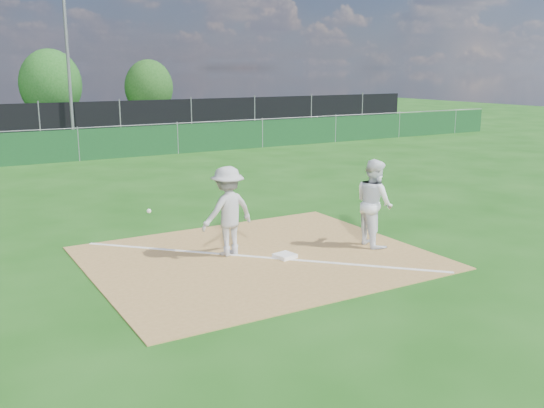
{
  "coord_description": "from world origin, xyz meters",
  "views": [
    {
      "loc": [
        -5.22,
        -8.42,
        3.45
      ],
      "look_at": [
        0.3,
        1.0,
        1.0
      ],
      "focal_mm": 40.0,
      "sensor_mm": 36.0,
      "label": 1
    }
  ],
  "objects_px": {
    "light_pole": "(68,57)",
    "first_base": "(285,256)",
    "play_at_first": "(228,211)",
    "car_right": "(90,116)",
    "runner": "(374,203)",
    "tree_right": "(149,87)",
    "tree_mid": "(51,84)",
    "car_mid": "(1,119)"
  },
  "relations": [
    {
      "from": "light_pole",
      "to": "first_base",
      "type": "distance_m",
      "value": 22.35
    },
    {
      "from": "play_at_first",
      "to": "car_right",
      "type": "distance_m",
      "value": 26.7
    },
    {
      "from": "light_pole",
      "to": "play_at_first",
      "type": "distance_m",
      "value": 21.57
    },
    {
      "from": "runner",
      "to": "tree_right",
      "type": "xyz_separation_m",
      "value": [
        7.14,
        33.7,
        1.23
      ]
    },
    {
      "from": "first_base",
      "to": "play_at_first",
      "type": "xyz_separation_m",
      "value": [
        -0.81,
        0.72,
        0.8
      ]
    },
    {
      "from": "light_pole",
      "to": "car_right",
      "type": "distance_m",
      "value": 6.46
    },
    {
      "from": "light_pole",
      "to": "play_at_first",
      "type": "bearing_deg",
      "value": -95.1
    },
    {
      "from": "light_pole",
      "to": "tree_right",
      "type": "relative_size",
      "value": 1.96
    },
    {
      "from": "first_base",
      "to": "play_at_first",
      "type": "bearing_deg",
      "value": 138.31
    },
    {
      "from": "light_pole",
      "to": "car_right",
      "type": "bearing_deg",
      "value": 67.3
    },
    {
      "from": "light_pole",
      "to": "tree_mid",
      "type": "xyz_separation_m",
      "value": [
        1.15,
        10.99,
        -1.58
      ]
    },
    {
      "from": "tree_mid",
      "to": "runner",
      "type": "bearing_deg",
      "value": -90.46
    },
    {
      "from": "light_pole",
      "to": "car_right",
      "type": "relative_size",
      "value": 1.6
    },
    {
      "from": "car_mid",
      "to": "car_right",
      "type": "relative_size",
      "value": 0.85
    },
    {
      "from": "runner",
      "to": "tree_mid",
      "type": "distance_m",
      "value": 33.14
    },
    {
      "from": "tree_right",
      "to": "tree_mid",
      "type": "bearing_deg",
      "value": -175.06
    },
    {
      "from": "car_mid",
      "to": "car_right",
      "type": "bearing_deg",
      "value": -107.94
    },
    {
      "from": "first_base",
      "to": "car_right",
      "type": "distance_m",
      "value": 27.32
    },
    {
      "from": "car_right",
      "to": "runner",
      "type": "bearing_deg",
      "value": -160.15
    },
    {
      "from": "light_pole",
      "to": "tree_right",
      "type": "distance_m",
      "value": 14.22
    },
    {
      "from": "car_right",
      "to": "first_base",
      "type": "bearing_deg",
      "value": -164.3
    },
    {
      "from": "first_base",
      "to": "car_right",
      "type": "height_order",
      "value": "car_right"
    },
    {
      "from": "runner",
      "to": "tree_mid",
      "type": "relative_size",
      "value": 0.37
    },
    {
      "from": "first_base",
      "to": "car_right",
      "type": "xyz_separation_m",
      "value": [
        3.24,
        27.12,
        0.68
      ]
    },
    {
      "from": "runner",
      "to": "car_right",
      "type": "bearing_deg",
      "value": 6.75
    },
    {
      "from": "first_base",
      "to": "runner",
      "type": "bearing_deg",
      "value": -3.94
    },
    {
      "from": "first_base",
      "to": "tree_right",
      "type": "bearing_deg",
      "value": 74.81
    },
    {
      "from": "runner",
      "to": "tree_mid",
      "type": "xyz_separation_m",
      "value": [
        0.26,
        33.1,
        1.56
      ]
    },
    {
      "from": "play_at_first",
      "to": "runner",
      "type": "distance_m",
      "value": 2.91
    },
    {
      "from": "light_pole",
      "to": "first_base",
      "type": "relative_size",
      "value": 23.46
    },
    {
      "from": "light_pole",
      "to": "first_base",
      "type": "xyz_separation_m",
      "value": [
        -1.09,
        -21.98,
        -3.94
      ]
    },
    {
      "from": "runner",
      "to": "tree_mid",
      "type": "height_order",
      "value": "tree_mid"
    },
    {
      "from": "light_pole",
      "to": "runner",
      "type": "height_order",
      "value": "light_pole"
    },
    {
      "from": "runner",
      "to": "car_right",
      "type": "xyz_separation_m",
      "value": [
        1.26,
        27.25,
        -0.13
      ]
    },
    {
      "from": "light_pole",
      "to": "runner",
      "type": "relative_size",
      "value": 4.62
    },
    {
      "from": "tree_mid",
      "to": "tree_right",
      "type": "distance_m",
      "value": 6.91
    },
    {
      "from": "play_at_first",
      "to": "car_right",
      "type": "bearing_deg",
      "value": 81.28
    },
    {
      "from": "first_base",
      "to": "tree_right",
      "type": "distance_m",
      "value": 34.84
    },
    {
      "from": "play_at_first",
      "to": "car_mid",
      "type": "xyz_separation_m",
      "value": [
        -0.79,
        26.39,
        -0.15
      ]
    },
    {
      "from": "runner",
      "to": "car_right",
      "type": "distance_m",
      "value": 27.28
    },
    {
      "from": "car_mid",
      "to": "tree_right",
      "type": "relative_size",
      "value": 1.04
    },
    {
      "from": "tree_right",
      "to": "first_base",
      "type": "bearing_deg",
      "value": -105.19
    }
  ]
}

